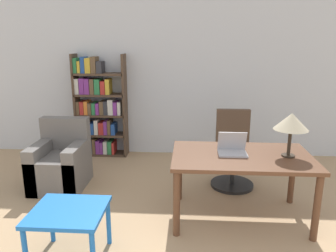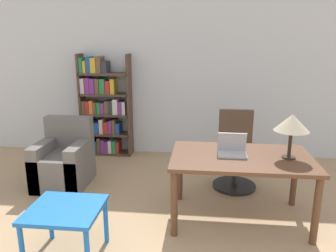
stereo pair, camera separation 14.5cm
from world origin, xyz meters
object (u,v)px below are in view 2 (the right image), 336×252
Objects in this scene: office_chair at (235,155)px; bookshelf at (103,109)px; laptop at (232,150)px; table_lamp at (292,123)px; armchair at (64,163)px; side_table_blue at (65,215)px; desk at (241,164)px.

bookshelf is at bearing 153.33° from office_chair.
laptop is 0.66m from table_lamp.
table_lamp is (0.58, -0.05, 0.31)m from laptop.
office_chair is at bearing 5.41° from armchair.
laptop is at bearing -43.69° from bookshelf.
laptop is at bearing 174.86° from table_lamp.
side_table_blue is at bearing -79.83° from bookshelf.
laptop is 0.18× the size of bookshelf.
office_chair is at bearing 116.70° from table_lamp.
laptop is 0.30× the size of office_chair.
side_table_blue is 0.37× the size of bookshelf.
office_chair reaches higher than armchair.
laptop is at bearing 156.61° from desk.
armchair is (-2.17, 0.62, -0.48)m from laptop.
bookshelf reaches higher than desk.
desk is at bearing -91.78° from office_chair.
side_table_blue is (-1.63, -1.72, -0.01)m from office_chair.
armchair is 1.38m from bookshelf.
bookshelf is (-2.10, 1.95, 0.15)m from desk.
table_lamp is at bearing -13.86° from armchair.
table_lamp is at bearing -63.30° from office_chair.
laptop is 0.92m from office_chair.
table_lamp is 0.73× the size of side_table_blue.
office_chair is (-0.45, 0.89, -0.67)m from table_lamp.
laptop is 0.34× the size of armchair.
laptop is 0.48× the size of side_table_blue.
armchair reaches higher than side_table_blue.
armchair is (-2.29, -0.22, -0.13)m from office_chair.
armchair reaches higher than desk.
table_lamp is (0.48, -0.01, 0.46)m from desk.
bookshelf is (-0.50, 2.78, 0.37)m from side_table_blue.
table_lamp is 1.20m from office_chair.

